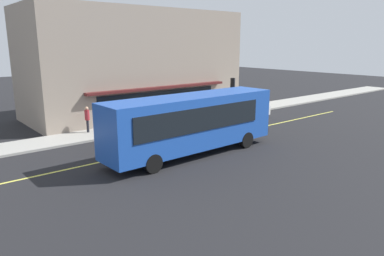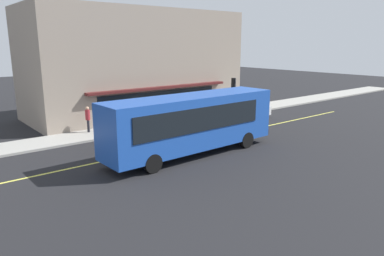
% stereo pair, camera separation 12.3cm
% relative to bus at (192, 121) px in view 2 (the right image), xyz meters
% --- Properties ---
extents(ground, '(120.00, 120.00, 0.00)m').
position_rel_bus_xyz_m(ground, '(1.18, 2.07, -1.99)').
color(ground, black).
extents(sidewalk, '(80.00, 2.94, 0.15)m').
position_rel_bus_xyz_m(sidewalk, '(1.18, 7.81, -1.91)').
color(sidewalk, '#9E9B93').
rests_on(sidewalk, ground).
extents(lane_centre_stripe, '(36.00, 0.16, 0.01)m').
position_rel_bus_xyz_m(lane_centre_stripe, '(1.18, 2.07, -1.98)').
color(lane_centre_stripe, '#D8D14C').
rests_on(lane_centre_stripe, ground).
extents(storefront_building, '(19.04, 8.61, 9.28)m').
position_rel_bus_xyz_m(storefront_building, '(4.06, 13.27, 2.65)').
color(storefront_building, gray).
rests_on(storefront_building, ground).
extents(bus, '(11.18, 2.77, 3.50)m').
position_rel_bus_xyz_m(bus, '(0.00, 0.00, 0.00)').
color(bus, '#1E4CAD').
rests_on(bus, ground).
extents(traffic_light, '(0.30, 0.52, 3.20)m').
position_rel_bus_xyz_m(traffic_light, '(10.54, 7.10, 0.55)').
color(traffic_light, '#2D2D33').
rests_on(traffic_light, sidewalk).
extents(car_white, '(4.36, 1.98, 1.52)m').
position_rel_bus_xyz_m(car_white, '(10.09, 4.96, -1.24)').
color(car_white, white).
rests_on(car_white, ground).
extents(pedestrian_mid_block, '(0.34, 0.34, 1.87)m').
position_rel_bus_xyz_m(pedestrian_mid_block, '(-2.80, 8.45, -0.70)').
color(pedestrian_mid_block, black).
rests_on(pedestrian_mid_block, sidewalk).
extents(pedestrian_near_storefront, '(0.34, 0.34, 1.61)m').
position_rel_bus_xyz_m(pedestrian_near_storefront, '(1.35, 7.10, -0.87)').
color(pedestrian_near_storefront, black).
rests_on(pedestrian_near_storefront, sidewalk).
extents(pedestrian_waiting, '(0.34, 0.34, 1.75)m').
position_rel_bus_xyz_m(pedestrian_waiting, '(5.86, 8.72, -0.78)').
color(pedestrian_waiting, black).
rests_on(pedestrian_waiting, sidewalk).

